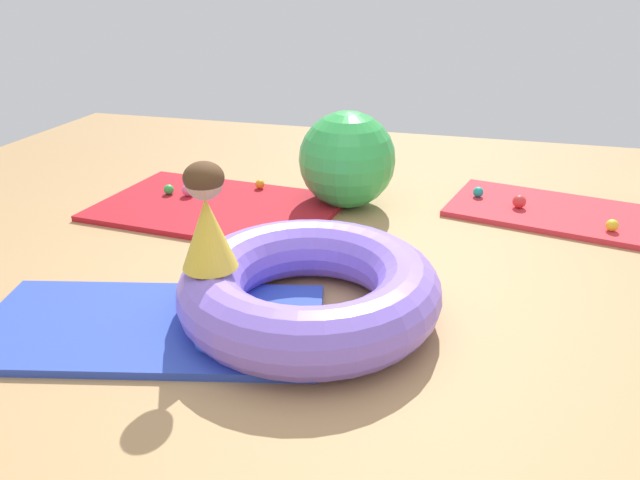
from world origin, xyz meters
TOP-DOWN VIEW (x-y plane):
  - ground_plane at (0.00, 0.00)m, footprint 8.00×8.00m
  - gym_mat_far_right at (-1.19, 1.34)m, footprint 1.79×1.25m
  - gym_mat_near_left at (1.13, 1.91)m, footprint 1.46×1.08m
  - gym_mat_center_rear at (-0.83, -0.26)m, footprint 1.82×1.19m
  - inflatable_cushion at (-0.11, 0.05)m, footprint 1.32×1.32m
  - child_in_yellow at (-0.54, -0.15)m, footprint 0.37×0.37m
  - play_ball_teal at (0.64, 2.03)m, footprint 0.08×0.08m
  - play_ball_blue at (-0.46, -0.42)m, footprint 0.10×0.10m
  - play_ball_pink at (-1.49, 1.46)m, footprint 0.09×0.09m
  - play_ball_green at (-1.65, 1.45)m, footprint 0.08×0.08m
  - play_ball_red at (0.94, 1.87)m, footprint 0.10×0.10m
  - play_ball_orange at (-1.02, 1.77)m, footprint 0.07×0.07m
  - play_ball_yellow at (1.52, 1.58)m, footprint 0.08×0.08m
  - exercise_ball_large at (-0.30, 1.69)m, footprint 0.71×0.71m

SIDE VIEW (x-z plane):
  - ground_plane at x=0.00m, z-range 0.00..0.00m
  - gym_mat_far_right at x=-1.19m, z-range 0.00..0.04m
  - gym_mat_near_left at x=1.13m, z-range 0.00..0.04m
  - gym_mat_center_rear at x=-0.83m, z-range 0.00..0.04m
  - play_ball_orange at x=-1.02m, z-range 0.04..0.11m
  - play_ball_green at x=-1.65m, z-range 0.04..0.12m
  - play_ball_teal at x=0.64m, z-range 0.04..0.12m
  - play_ball_yellow at x=1.52m, z-range 0.04..0.12m
  - play_ball_pink at x=-1.49m, z-range 0.04..0.13m
  - play_ball_red at x=0.94m, z-range 0.04..0.14m
  - play_ball_blue at x=-0.46m, z-range 0.04..0.14m
  - inflatable_cushion at x=-0.11m, z-range 0.00..0.33m
  - exercise_ball_large at x=-0.30m, z-range 0.00..0.71m
  - child_in_yellow at x=-0.54m, z-range 0.32..0.84m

